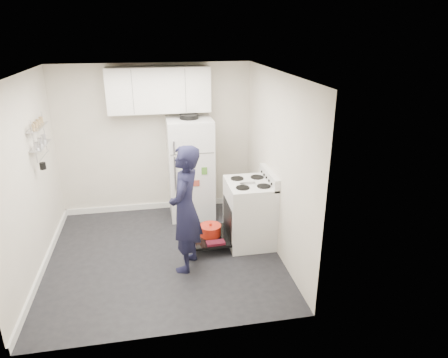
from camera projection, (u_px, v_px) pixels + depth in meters
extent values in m
cube|color=black|center=(164.00, 255.00, 5.66)|extent=(3.20, 3.20, 0.01)
cube|color=white|center=(153.00, 74.00, 4.76)|extent=(3.20, 3.20, 0.01)
cube|color=beige|center=(156.00, 140.00, 6.68)|extent=(3.20, 0.01, 2.50)
cube|color=beige|center=(165.00, 229.00, 3.74)|extent=(3.20, 0.01, 2.50)
cube|color=beige|center=(28.00, 180.00, 4.94)|extent=(0.01, 3.20, 2.50)
cube|color=beige|center=(276.00, 165.00, 5.49)|extent=(0.01, 3.20, 2.50)
cube|color=white|center=(45.00, 263.00, 5.37)|extent=(0.03, 3.20, 0.10)
cube|color=white|center=(160.00, 205.00, 7.10)|extent=(3.20, 0.03, 0.10)
cube|color=silver|center=(249.00, 214.00, 5.85)|extent=(0.65, 0.76, 0.92)
cube|color=black|center=(245.00, 218.00, 5.86)|extent=(0.53, 0.60, 0.52)
cube|color=orange|center=(262.00, 216.00, 5.91)|extent=(0.02, 0.56, 0.46)
cylinder|color=black|center=(248.00, 228.00, 5.93)|extent=(0.34, 0.34, 0.02)
cube|color=silver|center=(270.00, 177.00, 5.70)|extent=(0.08, 0.76, 0.18)
cube|color=silver|center=(250.00, 184.00, 5.68)|extent=(0.65, 0.76, 0.03)
cube|color=#B2B2B7|center=(248.00, 183.00, 5.61)|extent=(0.22, 0.03, 0.01)
cube|color=black|center=(209.00, 236.00, 5.86)|extent=(0.55, 0.70, 0.03)
cylinder|color=#B2B2B7|center=(193.00, 235.00, 5.81)|extent=(0.02, 0.66, 0.02)
cylinder|color=red|center=(210.00, 231.00, 5.83)|extent=(0.30, 0.30, 0.14)
cylinder|color=red|center=(210.00, 226.00, 5.80)|extent=(0.31, 0.31, 0.02)
sphere|color=red|center=(210.00, 224.00, 5.79)|extent=(0.04, 0.04, 0.04)
cube|color=maroon|center=(216.00, 243.00, 5.61)|extent=(0.27, 0.14, 0.04)
cube|color=maroon|center=(210.00, 225.00, 6.11)|extent=(0.26, 0.13, 0.04)
cube|color=silver|center=(191.00, 168.00, 6.60)|extent=(0.72, 0.70, 1.66)
cube|color=#4C4C4C|center=(192.00, 154.00, 6.15)|extent=(0.68, 0.01, 0.01)
cube|color=#B2B2B7|center=(174.00, 148.00, 6.04)|extent=(0.03, 0.03, 0.20)
cube|color=#B2B2B7|center=(175.00, 174.00, 6.19)|extent=(0.03, 0.03, 0.55)
cylinder|color=black|center=(189.00, 116.00, 6.29)|extent=(0.30, 0.30, 0.07)
cube|color=yellow|center=(182.00, 149.00, 6.09)|extent=(0.06, 0.01, 0.06)
cube|color=silver|center=(189.00, 163.00, 6.19)|extent=(0.12, 0.01, 0.16)
cube|color=#A3402E|center=(196.00, 183.00, 6.33)|extent=(0.10, 0.01, 0.10)
cube|color=#49852C|center=(204.00, 171.00, 6.28)|extent=(0.09, 0.01, 0.12)
cube|color=silver|center=(159.00, 90.00, 6.23)|extent=(1.60, 0.33, 0.70)
cube|color=#B2B2B7|center=(38.00, 127.00, 5.21)|extent=(0.14, 0.60, 0.02)
cube|color=#B2B2B7|center=(41.00, 145.00, 5.30)|extent=(0.14, 0.60, 0.02)
cylinder|color=black|center=(43.00, 166.00, 5.22)|extent=(0.08, 0.08, 0.09)
imported|color=black|center=(185.00, 209.00, 5.09)|extent=(0.60, 0.72, 1.69)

